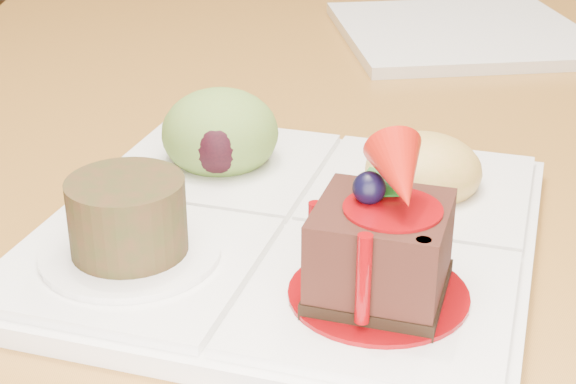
{
  "coord_description": "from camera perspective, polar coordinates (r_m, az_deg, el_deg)",
  "views": [
    {
      "loc": [
        -0.15,
        -1.22,
        1.01
      ],
      "look_at": [
        -0.15,
        -0.75,
        0.79
      ],
      "focal_mm": 55.0,
      "sensor_mm": 36.0,
      "label": 1
    }
  ],
  "objects": [
    {
      "name": "dining_table",
      "position": [
        1.27,
        6.93,
        10.64
      ],
      "size": [
        1.0,
        1.8,
        0.75
      ],
      "color": "olive",
      "rests_on": "ground"
    },
    {
      "name": "second_plate",
      "position": [
        0.97,
        11.19,
        10.06
      ],
      "size": [
        0.28,
        0.28,
        0.01
      ],
      "primitive_type": "cube",
      "rotation": [
        0.0,
        0.0,
        0.13
      ],
      "color": "white",
      "rests_on": "dining_table"
    },
    {
      "name": "sampler_plate",
      "position": [
        0.53,
        -0.06,
        -1.02
      ],
      "size": [
        0.36,
        0.36,
        0.11
      ],
      "rotation": [
        0.0,
        0.0,
        -0.29
      ],
      "color": "white",
      "rests_on": "dining_table"
    }
  ]
}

